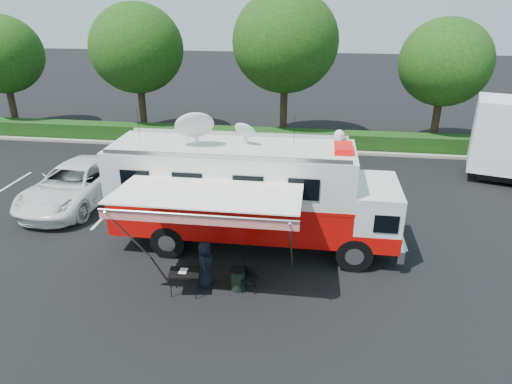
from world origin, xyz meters
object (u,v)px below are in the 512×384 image
command_truck (252,193)px  white_suv (78,202)px  trash_bin (238,279)px  folding_table (184,273)px

command_truck → white_suv: size_ratio=1.63×
command_truck → white_suv: bearing=162.1°
trash_bin → white_suv: bearing=146.3°
folding_table → trash_bin: size_ratio=1.39×
white_suv → folding_table: bearing=-38.2°
white_suv → trash_bin: (8.16, -5.45, 0.36)m
command_truck → white_suv: (-8.19, 2.65, -2.06)m
command_truck → folding_table: command_truck is taller
white_suv → trash_bin: bearing=-30.2°
command_truck → folding_table: size_ratio=10.02×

